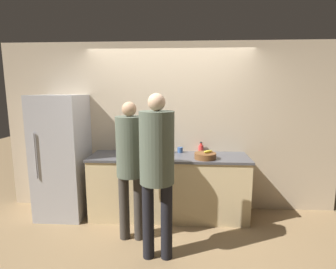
{
  "coord_description": "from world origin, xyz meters",
  "views": [
    {
      "loc": [
        0.2,
        -3.36,
        1.87
      ],
      "look_at": [
        0.0,
        0.15,
        1.28
      ],
      "focal_mm": 28.0,
      "sensor_mm": 36.0,
      "label": 1
    }
  ],
  "objects_px": {
    "person_left": "(130,160)",
    "bottle_red": "(201,148)",
    "cup_blue": "(180,150)",
    "bottle_dark": "(167,147)",
    "utensil_crock": "(124,147)",
    "person_center": "(157,162)",
    "refrigerator": "(62,156)",
    "fruit_bowl": "(205,156)"
  },
  "relations": [
    {
      "from": "person_left",
      "to": "bottle_red",
      "type": "relative_size",
      "value": 10.96
    },
    {
      "from": "person_left",
      "to": "cup_blue",
      "type": "height_order",
      "value": "person_left"
    },
    {
      "from": "person_center",
      "to": "fruit_bowl",
      "type": "relative_size",
      "value": 6.1
    },
    {
      "from": "bottle_red",
      "to": "person_center",
      "type": "bearing_deg",
      "value": -113.58
    },
    {
      "from": "person_left",
      "to": "person_center",
      "type": "height_order",
      "value": "person_center"
    },
    {
      "from": "refrigerator",
      "to": "cup_blue",
      "type": "distance_m",
      "value": 1.77
    },
    {
      "from": "person_left",
      "to": "refrigerator",
      "type": "bearing_deg",
      "value": 151.59
    },
    {
      "from": "bottle_dark",
      "to": "fruit_bowl",
      "type": "bearing_deg",
      "value": -28.31
    },
    {
      "from": "refrigerator",
      "to": "fruit_bowl",
      "type": "height_order",
      "value": "refrigerator"
    },
    {
      "from": "utensil_crock",
      "to": "cup_blue",
      "type": "xyz_separation_m",
      "value": [
        0.87,
        -0.01,
        -0.04
      ]
    },
    {
      "from": "fruit_bowl",
      "to": "utensil_crock",
      "type": "relative_size",
      "value": 0.97
    },
    {
      "from": "bottle_dark",
      "to": "cup_blue",
      "type": "distance_m",
      "value": 0.22
    },
    {
      "from": "person_center",
      "to": "bottle_dark",
      "type": "xyz_separation_m",
      "value": [
        0.03,
        1.17,
        -0.09
      ]
    },
    {
      "from": "utensil_crock",
      "to": "cup_blue",
      "type": "relative_size",
      "value": 3.76
    },
    {
      "from": "utensil_crock",
      "to": "person_center",
      "type": "bearing_deg",
      "value": -62.94
    },
    {
      "from": "refrigerator",
      "to": "person_center",
      "type": "xyz_separation_m",
      "value": [
        1.52,
        -1.0,
        0.22
      ]
    },
    {
      "from": "utensil_crock",
      "to": "bottle_dark",
      "type": "relative_size",
      "value": 1.28
    },
    {
      "from": "bottle_dark",
      "to": "bottle_red",
      "type": "height_order",
      "value": "bottle_dark"
    },
    {
      "from": "fruit_bowl",
      "to": "bottle_dark",
      "type": "relative_size",
      "value": 1.24
    },
    {
      "from": "utensil_crock",
      "to": "bottle_red",
      "type": "xyz_separation_m",
      "value": [
        1.19,
        0.03,
        -0.02
      ]
    },
    {
      "from": "utensil_crock",
      "to": "person_left",
      "type": "bearing_deg",
      "value": -72.7
    },
    {
      "from": "bottle_dark",
      "to": "cup_blue",
      "type": "relative_size",
      "value": 2.94
    },
    {
      "from": "person_left",
      "to": "bottle_red",
      "type": "bearing_deg",
      "value": 44.42
    },
    {
      "from": "fruit_bowl",
      "to": "cup_blue",
      "type": "distance_m",
      "value": 0.51
    },
    {
      "from": "person_left",
      "to": "utensil_crock",
      "type": "xyz_separation_m",
      "value": [
        -0.27,
        0.87,
        -0.02
      ]
    },
    {
      "from": "refrigerator",
      "to": "bottle_red",
      "type": "relative_size",
      "value": 11.4
    },
    {
      "from": "bottle_dark",
      "to": "cup_blue",
      "type": "xyz_separation_m",
      "value": [
        0.2,
        0.06,
        -0.06
      ]
    },
    {
      "from": "bottle_red",
      "to": "person_left",
      "type": "bearing_deg",
      "value": -135.58
    },
    {
      "from": "cup_blue",
      "to": "person_left",
      "type": "bearing_deg",
      "value": -124.75
    },
    {
      "from": "refrigerator",
      "to": "person_left",
      "type": "xyz_separation_m",
      "value": [
        1.16,
        -0.63,
        0.13
      ]
    },
    {
      "from": "person_left",
      "to": "cup_blue",
      "type": "distance_m",
      "value": 1.05
    },
    {
      "from": "person_center",
      "to": "bottle_red",
      "type": "distance_m",
      "value": 1.4
    },
    {
      "from": "refrigerator",
      "to": "person_center",
      "type": "bearing_deg",
      "value": -33.27
    },
    {
      "from": "person_center",
      "to": "cup_blue",
      "type": "xyz_separation_m",
      "value": [
        0.23,
        1.23,
        -0.15
      ]
    },
    {
      "from": "fruit_bowl",
      "to": "bottle_dark",
      "type": "xyz_separation_m",
      "value": [
        -0.56,
        0.3,
        0.05
      ]
    },
    {
      "from": "person_left",
      "to": "person_center",
      "type": "relative_size",
      "value": 0.94
    },
    {
      "from": "person_left",
      "to": "fruit_bowl",
      "type": "relative_size",
      "value": 5.76
    },
    {
      "from": "bottle_red",
      "to": "refrigerator",
      "type": "bearing_deg",
      "value": -172.42
    },
    {
      "from": "person_left",
      "to": "bottle_dark",
      "type": "bearing_deg",
      "value": 63.54
    },
    {
      "from": "fruit_bowl",
      "to": "bottle_red",
      "type": "height_order",
      "value": "bottle_red"
    },
    {
      "from": "person_center",
      "to": "bottle_red",
      "type": "height_order",
      "value": "person_center"
    },
    {
      "from": "refrigerator",
      "to": "bottle_dark",
      "type": "bearing_deg",
      "value": 6.33
    }
  ]
}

